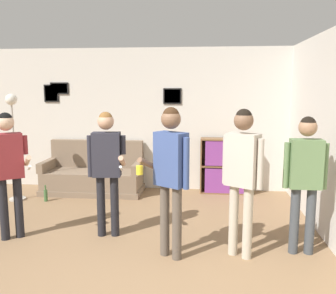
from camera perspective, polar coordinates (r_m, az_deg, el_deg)
The scene contains 11 objects.
wall_back at distance 7.23m, azimuth -2.43°, elevation 4.24°, with size 7.55×0.08×2.70m.
wall_right at distance 5.36m, azimuth 22.84°, elevation 1.81°, with size 0.06×6.41×2.70m.
couch at distance 7.23m, azimuth -11.26°, elevation -4.34°, with size 1.86×0.80×0.95m.
bookshelf at distance 7.06m, azimuth 8.86°, elevation -2.87°, with size 0.96×0.30×1.03m.
floor_lamp at distance 6.95m, azimuth -22.54°, elevation 2.69°, with size 0.28×0.28×1.86m.
person_player_foreground_left at distance 5.19m, azimuth -23.19°, elevation -2.20°, with size 0.60×0.37×1.65m.
person_player_foreground_center at distance 4.92m, azimuth -9.33°, elevation -2.13°, with size 0.52×0.44×1.66m.
person_watcher_holding_cup at distance 4.22m, azimuth 0.40°, elevation -2.93°, with size 0.59×0.37×1.75m.
person_spectator_near_bookshelf at distance 4.33m, azimuth 11.24°, elevation -3.03°, with size 0.44×0.36×1.73m.
person_spectator_far_right at distance 4.61m, azimuth 20.18°, elevation -3.51°, with size 0.50×0.21×1.64m.
bottle_on_floor at distance 6.89m, azimuth -18.13°, elevation -6.96°, with size 0.06×0.06×0.29m.
Camera 1 is at (1.04, -3.09, 1.96)m, focal length 40.00 mm.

